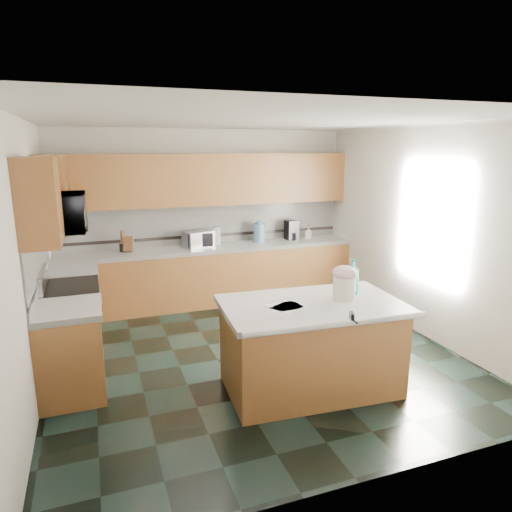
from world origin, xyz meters
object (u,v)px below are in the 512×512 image
coffee_maker (292,230)px  island_base (311,349)px  treat_jar (344,288)px  island_top (312,305)px  soap_bottle_island (352,277)px  toaster_oven (198,239)px  knife_block (129,244)px

coffee_maker → island_base: bearing=-111.8°
island_base → treat_jar: treat_jar is taller
island_top → treat_jar: bearing=3.1°
island_base → treat_jar: size_ratio=7.10×
treat_jar → soap_bottle_island: soap_bottle_island is taller
treat_jar → toaster_oven: toaster_oven is taller
toaster_oven → coffee_maker: size_ratio=1.34×
island_base → toaster_oven: (-0.46, 2.98, 0.61)m
island_base → toaster_oven: bearing=102.5°
soap_bottle_island → knife_block: bearing=107.4°
treat_jar → soap_bottle_island: size_ratio=0.63×
coffee_maker → toaster_oven: bearing=179.9°
island_top → island_base: bearing=0.0°
knife_block → toaster_oven: size_ratio=0.53×
knife_block → coffee_maker: (2.63, 0.03, 0.05)m
island_base → soap_bottle_island: 0.86m
toaster_oven → knife_block: bearing=163.3°
knife_block → coffee_maker: size_ratio=0.70×
knife_block → island_top: bearing=-45.5°
island_top → coffee_maker: bearing=73.2°
treat_jar → island_top: bearing=169.7°
toaster_oven → treat_jar: bearing=-91.5°
island_base → treat_jar: bearing=3.1°
island_base → island_top: bearing=0.0°
island_top → coffee_maker: 3.22m
island_base → coffee_maker: bearing=73.2°
island_top → soap_bottle_island: (0.51, 0.10, 0.22)m
island_base → knife_block: size_ratio=7.43×
island_top → toaster_oven: (-0.46, 2.98, 0.15)m
treat_jar → knife_block: 3.51m
soap_bottle_island → knife_block: size_ratio=1.67×
soap_bottle_island → toaster_oven: (-0.97, 2.87, -0.06)m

